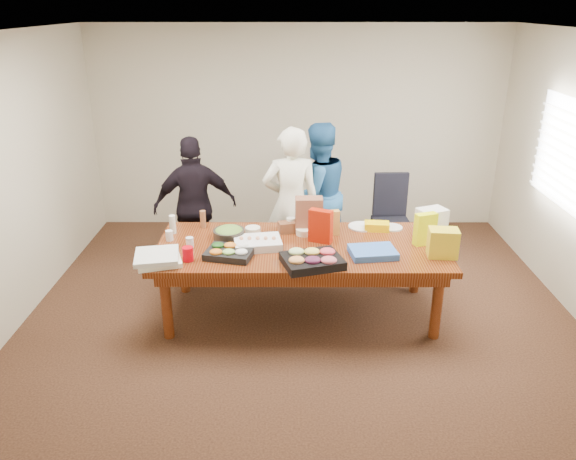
{
  "coord_description": "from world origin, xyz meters",
  "views": [
    {
      "loc": [
        -0.12,
        -4.91,
        2.93
      ],
      "look_at": [
        -0.13,
        0.1,
        0.87
      ],
      "focal_mm": 34.53,
      "sensor_mm": 36.0,
      "label": 1
    }
  ],
  "objects_px": {
    "person_right": "(317,194)",
    "sheet_cake": "(258,243)",
    "office_chair": "(392,221)",
    "person_center": "(291,204)",
    "salad_bowl": "(229,235)",
    "conference_table": "(301,279)"
  },
  "relations": [
    {
      "from": "salad_bowl",
      "to": "conference_table",
      "type": "bearing_deg",
      "value": -11.11
    },
    {
      "from": "person_center",
      "to": "sheet_cake",
      "type": "relative_size",
      "value": 3.89
    },
    {
      "from": "person_center",
      "to": "salad_bowl",
      "type": "distance_m",
      "value": 0.95
    },
    {
      "from": "person_center",
      "to": "sheet_cake",
      "type": "distance_m",
      "value": 0.96
    },
    {
      "from": "person_right",
      "to": "conference_table",
      "type": "bearing_deg",
      "value": 51.51
    },
    {
      "from": "person_right",
      "to": "office_chair",
      "type": "bearing_deg",
      "value": 153.3
    },
    {
      "from": "office_chair",
      "to": "person_right",
      "type": "height_order",
      "value": "person_right"
    },
    {
      "from": "person_right",
      "to": "salad_bowl",
      "type": "bearing_deg",
      "value": 21.7
    },
    {
      "from": "person_center",
      "to": "conference_table",
      "type": "bearing_deg",
      "value": 90.4
    },
    {
      "from": "office_chair",
      "to": "person_right",
      "type": "distance_m",
      "value": 0.98
    },
    {
      "from": "conference_table",
      "to": "sheet_cake",
      "type": "xyz_separation_m",
      "value": [
        -0.42,
        -0.04,
        0.41
      ]
    },
    {
      "from": "person_center",
      "to": "salad_bowl",
      "type": "height_order",
      "value": "person_center"
    },
    {
      "from": "conference_table",
      "to": "person_right",
      "type": "height_order",
      "value": "person_right"
    },
    {
      "from": "office_chair",
      "to": "sheet_cake",
      "type": "bearing_deg",
      "value": -140.96
    },
    {
      "from": "office_chair",
      "to": "conference_table",
      "type": "bearing_deg",
      "value": -132.77
    },
    {
      "from": "person_right",
      "to": "sheet_cake",
      "type": "height_order",
      "value": "person_right"
    },
    {
      "from": "conference_table",
      "to": "office_chair",
      "type": "distance_m",
      "value": 1.72
    },
    {
      "from": "office_chair",
      "to": "person_center",
      "type": "bearing_deg",
      "value": -161.95
    },
    {
      "from": "conference_table",
      "to": "salad_bowl",
      "type": "bearing_deg",
      "value": 168.89
    },
    {
      "from": "office_chair",
      "to": "person_center",
      "type": "xyz_separation_m",
      "value": [
        -1.22,
        -0.45,
        0.37
      ]
    },
    {
      "from": "conference_table",
      "to": "person_right",
      "type": "relative_size",
      "value": 1.66
    },
    {
      "from": "person_center",
      "to": "salad_bowl",
      "type": "xyz_separation_m",
      "value": [
        -0.62,
        -0.72,
        -0.06
      ]
    }
  ]
}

